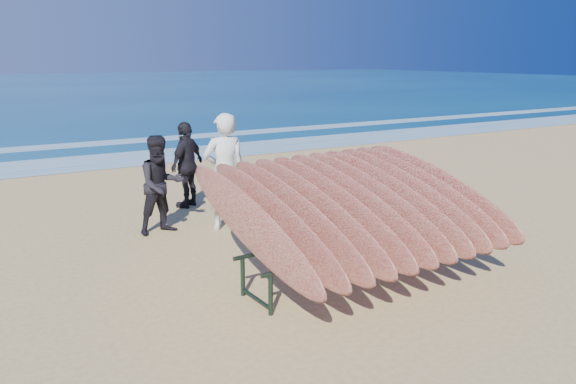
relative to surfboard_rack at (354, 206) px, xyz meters
name	(u,v)px	position (x,y,z in m)	size (l,w,h in m)	color
ground	(317,270)	(-0.25, 0.48, -1.00)	(120.00, 120.00, 0.00)	tan
ocean	(3,87)	(-0.25, 55.48, -1.00)	(160.00, 160.00, 0.00)	navy
foam_near	(127,159)	(-0.25, 10.48, -1.00)	(160.00, 160.00, 0.00)	white
foam_far	(100,143)	(-0.25, 13.98, -1.00)	(160.00, 160.00, 0.00)	white
surfboard_rack	(354,206)	(0.00, 0.00, 0.00)	(3.34, 3.25, 1.70)	black
person_white	(225,172)	(-0.52, 2.91, -0.01)	(0.72, 0.47, 1.98)	silver
person_dark_a	(161,185)	(-1.53, 3.23, -0.18)	(0.80, 0.62, 1.64)	black
person_dark_b	(187,165)	(-0.56, 4.62, -0.17)	(0.98, 0.41, 1.67)	black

